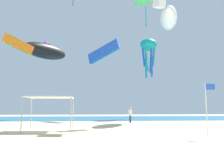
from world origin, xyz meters
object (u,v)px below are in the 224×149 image
banner_flag (207,104)px  kite_inflatable_black (45,51)px  kite_parafoil_orange (18,44)px  kite_inflatable_white (169,18)px  canopy_tent (50,99)px  kite_diamond_green (146,1)px  person_leftmost (130,114)px  kite_parafoil_blue (103,52)px  kite_octopus_teal (148,47)px

banner_flag → kite_inflatable_black: (-13.60, 26.37, 8.77)m
kite_inflatable_black → kite_parafoil_orange: bearing=-167.2°
kite_inflatable_white → kite_inflatable_black: kite_inflatable_white is taller
canopy_tent → banner_flag: 11.08m
kite_diamond_green → kite_parafoil_orange: bearing=47.7°
canopy_tent → banner_flag: size_ratio=1.10×
person_leftmost → kite_inflatable_white: size_ratio=0.22×
kite_inflatable_white → kite_parafoil_blue: kite_inflatable_white is taller
kite_diamond_green → kite_parafoil_blue: bearing=10.0°
person_leftmost → kite_diamond_green: size_ratio=0.58×
kite_parafoil_blue → kite_diamond_green: bearing=138.9°
banner_flag → kite_inflatable_white: kite_inflatable_white is taller
canopy_tent → kite_inflatable_black: bearing=100.5°
banner_flag → kite_diamond_green: (-1.44, 8.85, 9.96)m
kite_parafoil_orange → kite_inflatable_black: bearing=32.5°
kite_parafoil_blue → kite_octopus_teal: bearing=-115.9°
kite_inflatable_white → kite_octopus_teal: size_ratio=1.21×
person_leftmost → banner_flag: banner_flag is taller
person_leftmost → kite_inflatable_white: kite_inflatable_white is taller
person_leftmost → kite_inflatable_white: 14.19m
person_leftmost → canopy_tent: bearing=-40.2°
canopy_tent → kite_diamond_green: (8.26, 3.51, 9.47)m
kite_inflatable_white → kite_parafoil_orange: 20.78m
canopy_tent → kite_inflatable_white: 22.00m
canopy_tent → kite_octopus_teal: kite_octopus_teal is taller
kite_parafoil_blue → kite_parafoil_orange: size_ratio=1.16×
kite_parafoil_orange → banner_flag: bearing=-81.4°
kite_parafoil_orange → person_leftmost: bearing=-49.6°
kite_inflatable_white → kite_parafoil_blue: 10.36m
kite_inflatable_white → kite_parafoil_orange: bearing=-81.7°
kite_parafoil_blue → kite_parafoil_orange: 11.90m
kite_octopus_teal → kite_inflatable_black: bearing=-169.7°
person_leftmost → kite_parafoil_orange: (-14.51, 5.44, 9.32)m
kite_parafoil_blue → kite_inflatable_black: bearing=14.7°
banner_flag → kite_parafoil_blue: 24.64m
canopy_tent → kite_diamond_green: 13.05m
kite_inflatable_white → kite_parafoil_blue: size_ratio=1.73×
kite_octopus_teal → banner_flag: bearing=-88.4°
kite_diamond_green → kite_inflatable_black: size_ratio=0.37×
kite_diamond_green → kite_inflatable_black: bearing=32.0°
canopy_tent → kite_inflatable_white: bearing=43.7°
kite_inflatable_white → canopy_tent: bearing=-30.0°
kite_inflatable_black → kite_parafoil_orange: kite_inflatable_black is taller
person_leftmost → kite_octopus_teal: bearing=152.3°
kite_parafoil_blue → person_leftmost: bearing=147.2°
canopy_tent → kite_octopus_teal: (12.86, 21.62, 9.52)m
kite_parafoil_blue → kite_inflatable_black: size_ratio=0.55×
kite_octopus_teal → kite_inflatable_black: (-16.76, -0.59, -1.24)m
kite_inflatable_white → person_leftmost: bearing=-49.6°
kite_inflatable_white → kite_inflatable_black: bearing=-98.3°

